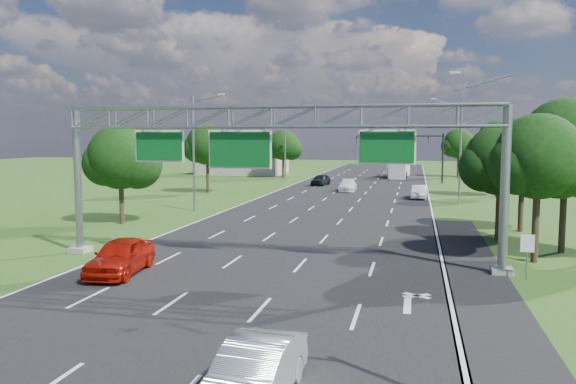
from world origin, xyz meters
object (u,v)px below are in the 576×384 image
(traffic_signal, at_px, (417,146))
(red_coupe, at_px, (121,256))
(sign_gantry, at_px, (274,129))
(regulatory_sign, at_px, (527,247))
(box_truck, at_px, (399,167))
(silver_sedan, at_px, (254,373))

(traffic_signal, xyz_separation_m, red_coupe, (-13.65, -57.07, -4.31))
(sign_gantry, bearing_deg, red_coupe, -148.01)
(regulatory_sign, distance_m, traffic_signal, 54.37)
(traffic_signal, distance_m, box_truck, 11.49)
(red_coupe, xyz_separation_m, silver_sedan, (9.84, -11.08, -0.10))
(sign_gantry, xyz_separation_m, silver_sedan, (3.33, -15.15, -6.13))
(red_coupe, xyz_separation_m, box_truck, (10.89, 67.66, 0.81))
(traffic_signal, distance_m, silver_sedan, 68.40)
(red_coupe, bearing_deg, sign_gantry, 25.15)
(regulatory_sign, relative_size, silver_sedan, 0.46)
(red_coupe, relative_size, silver_sedan, 1.09)
(traffic_signal, bearing_deg, sign_gantry, -97.68)
(silver_sedan, xyz_separation_m, box_truck, (1.05, 78.74, 0.90))
(red_coupe, distance_m, box_truck, 68.53)
(red_coupe, bearing_deg, box_truck, 74.01)
(silver_sedan, relative_size, box_truck, 0.49)
(silver_sedan, height_order, box_truck, box_truck)
(traffic_signal, relative_size, red_coupe, 2.44)
(traffic_signal, bearing_deg, regulatory_sign, -84.80)
(sign_gantry, xyz_separation_m, traffic_signal, (7.15, 53.00, -1.72))
(regulatory_sign, relative_size, traffic_signal, 0.17)
(silver_sedan, bearing_deg, sign_gantry, 105.25)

